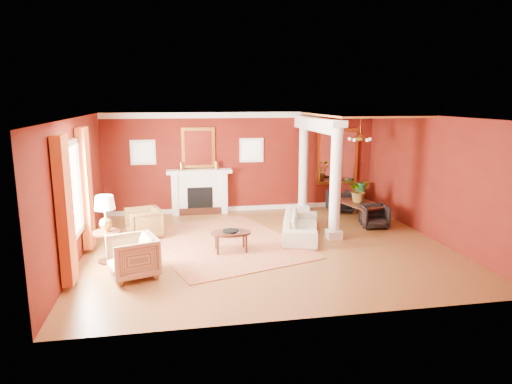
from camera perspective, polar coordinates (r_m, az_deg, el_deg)
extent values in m
plane|color=brown|center=(10.41, 1.34, -6.79)|extent=(8.00, 8.00, 0.00)
cube|color=#5B150C|center=(13.45, -1.64, 3.77)|extent=(8.00, 0.04, 2.90)
cube|color=#5B150C|center=(6.75, 7.41, -4.30)|extent=(8.00, 0.04, 2.90)
cube|color=#5B150C|center=(10.05, -21.57, 0.25)|extent=(0.04, 7.00, 2.90)
cube|color=#5B150C|center=(11.53, 21.24, 1.65)|extent=(0.04, 7.00, 2.90)
cube|color=white|center=(9.89, 1.42, 9.36)|extent=(8.00, 7.00, 0.04)
cube|color=white|center=(13.30, -7.06, -0.13)|extent=(1.60, 0.34, 1.20)
cube|color=black|center=(13.16, -6.99, -0.92)|extent=(0.72, 0.03, 0.70)
cube|color=black|center=(13.24, -6.96, -2.40)|extent=(1.20, 0.05, 0.20)
cube|color=white|center=(13.14, -7.11, 2.57)|extent=(1.85, 0.42, 0.10)
cube|color=white|center=(13.25, -10.07, -0.26)|extent=(0.16, 0.40, 1.20)
cube|color=white|center=(13.32, -4.04, -0.05)|extent=(0.16, 0.40, 1.20)
cube|color=gold|center=(13.23, -7.23, 5.51)|extent=(0.95, 0.06, 1.15)
cube|color=white|center=(13.19, -7.22, 5.49)|extent=(0.78, 0.02, 0.98)
cube|color=white|center=(13.25, -13.95, 4.84)|extent=(0.70, 0.06, 0.70)
cube|color=white|center=(13.22, -13.96, 4.82)|extent=(0.54, 0.02, 0.54)
cube|color=white|center=(13.42, -0.57, 5.26)|extent=(0.70, 0.06, 0.70)
cube|color=white|center=(13.38, -0.55, 5.24)|extent=(0.54, 0.02, 0.54)
cube|color=white|center=(9.45, -22.21, 0.14)|extent=(0.03, 1.30, 1.70)
cube|color=white|center=(8.77, -22.90, -0.75)|extent=(0.08, 0.10, 1.90)
cube|color=white|center=(10.12, -21.23, 0.93)|extent=(0.08, 0.10, 1.90)
cube|color=#AB431D|center=(8.50, -22.78, -2.14)|extent=(0.18, 0.55, 2.60)
cube|color=#AB431D|center=(10.42, -20.49, 0.43)|extent=(0.18, 0.55, 2.60)
cube|color=white|center=(11.11, 9.68, -5.23)|extent=(0.34, 0.34, 0.20)
cylinder|color=white|center=(10.80, 9.93, 1.64)|extent=(0.26, 0.26, 2.50)
cube|color=white|center=(10.65, 10.17, 8.38)|extent=(0.36, 0.36, 0.16)
cube|color=white|center=(13.58, 5.82, -2.01)|extent=(0.34, 0.34, 0.20)
cylinder|color=white|center=(13.33, 5.94, 3.64)|extent=(0.26, 0.26, 2.50)
cube|color=white|center=(13.22, 6.06, 9.10)|extent=(0.36, 0.36, 0.16)
cube|color=white|center=(12.17, 7.51, 8.38)|extent=(0.30, 3.20, 0.32)
cube|color=#E79044|center=(12.42, 12.89, 9.41)|extent=(2.30, 3.40, 0.04)
cube|color=gold|center=(14.13, 10.12, 4.38)|extent=(1.30, 0.06, 1.70)
cube|color=white|center=(14.09, 10.17, 4.36)|extent=(1.10, 0.02, 1.50)
cylinder|color=#B88E39|center=(12.50, 12.95, 8.06)|extent=(0.02, 0.02, 0.65)
sphere|color=#B88E39|center=(12.52, 12.88, 6.58)|extent=(0.20, 0.20, 0.20)
sphere|color=white|center=(12.64, 14.05, 6.43)|extent=(0.09, 0.09, 0.09)
sphere|color=white|center=(12.80, 12.77, 6.55)|extent=(0.09, 0.09, 0.09)
sphere|color=white|center=(12.59, 11.63, 6.52)|extent=(0.09, 0.09, 0.09)
sphere|color=white|center=(12.28, 12.20, 6.37)|extent=(0.09, 0.09, 0.09)
sphere|color=white|center=(12.31, 13.73, 6.32)|extent=(0.09, 0.09, 0.09)
cube|color=white|center=(13.29, -1.65, 9.60)|extent=(8.00, 0.08, 0.16)
cube|color=white|center=(13.67, -1.58, -2.04)|extent=(8.00, 0.08, 0.12)
cube|color=maroon|center=(10.68, -4.30, -6.29)|extent=(4.12, 4.78, 0.02)
imported|color=beige|center=(11.03, 5.66, -3.66)|extent=(1.15, 2.09, 0.78)
imported|color=black|center=(11.25, -13.87, -3.62)|extent=(0.90, 0.94, 0.79)
imported|color=tan|center=(8.89, -15.17, -7.58)|extent=(1.00, 1.03, 0.86)
cylinder|color=black|center=(9.95, -3.16, -5.13)|extent=(0.88, 0.88, 0.05)
cylinder|color=black|center=(9.81, -4.81, -6.80)|extent=(0.05, 0.05, 0.39)
cylinder|color=black|center=(9.88, -1.22, -6.62)|extent=(0.05, 0.05, 0.39)
cylinder|color=black|center=(10.17, -5.02, -6.12)|extent=(0.05, 0.05, 0.39)
cylinder|color=black|center=(10.24, -1.56, -5.95)|extent=(0.05, 0.05, 0.39)
imported|color=black|center=(9.89, -3.01, -4.44)|extent=(0.16, 0.03, 0.22)
cylinder|color=black|center=(9.93, -17.95, -8.19)|extent=(0.41, 0.41, 0.04)
cylinder|color=black|center=(9.84, -18.06, -6.57)|extent=(0.10, 0.10, 0.63)
cylinder|color=black|center=(9.75, -18.17, -4.81)|extent=(0.56, 0.56, 0.04)
sphere|color=#B88E39|center=(9.70, -18.24, -3.76)|extent=(0.26, 0.26, 0.26)
cylinder|color=#B88E39|center=(9.65, -18.31, -2.70)|extent=(0.03, 0.03, 0.28)
cone|color=white|center=(9.60, -18.41, -1.25)|extent=(0.41, 0.41, 0.28)
imported|color=black|center=(12.74, 12.95, -1.74)|extent=(0.83, 1.55, 0.82)
imported|color=black|center=(12.17, 14.61, -2.83)|extent=(0.71, 0.67, 0.66)
imported|color=black|center=(13.62, 10.46, -1.05)|extent=(0.67, 0.63, 0.69)
sphere|color=#143F20|center=(14.17, 12.84, -1.43)|extent=(0.34, 0.34, 0.34)
cylinder|color=#143F20|center=(14.12, 12.89, -0.48)|extent=(0.30, 0.30, 0.80)
imported|color=#26591E|center=(12.65, 12.81, 1.23)|extent=(0.71, 0.76, 0.50)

